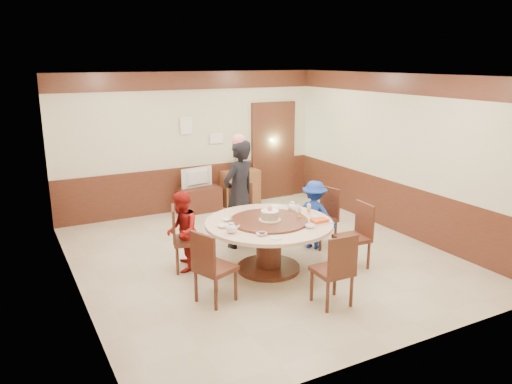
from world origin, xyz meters
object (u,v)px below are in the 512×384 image
person_standing (239,194)px  shrimp_platter (320,221)px  person_red (182,231)px  side_cabinet (240,188)px  birthday_cake (270,215)px  person_blue (314,215)px  thermos (237,162)px  tv_stand (199,199)px  banquet_table (269,236)px  television (199,178)px

person_standing → shrimp_platter: (0.55, -1.50, -0.12)m
person_red → side_cabinet: person_red is taller
birthday_cake → person_red: bearing=150.8°
person_blue → thermos: size_ratio=2.99×
person_red → birthday_cake: (1.12, -0.62, 0.26)m
tv_stand → person_blue: bearing=-72.0°
banquet_table → birthday_cake: size_ratio=5.82×
person_standing → person_blue: size_ratio=1.58×
person_standing → side_cabinet: person_standing is taller
shrimp_platter → side_cabinet: bearing=81.8°
person_standing → person_red: (-1.17, -0.49, -0.30)m
banquet_table → television: size_ratio=2.64×
tv_stand → birthday_cake: bearing=-93.3°
person_red → person_blue: 2.22m
shrimp_platter → side_cabinet: shrimp_platter is taller
television → thermos: (0.87, 0.03, 0.24)m
side_cabinet → television: bearing=-178.2°
banquet_table → person_blue: 1.19m
shrimp_platter → person_blue: bearing=59.8°
person_standing → birthday_cake: size_ratio=5.62×
birthday_cake → tv_stand: size_ratio=0.38×
person_blue → thermos: person_blue is taller
person_standing → thermos: bearing=-136.2°
tv_stand → television: (0.00, 0.00, 0.45)m
birthday_cake → side_cabinet: 3.53m
shrimp_platter → side_cabinet: 3.75m
person_standing → birthday_cake: bearing=65.9°
television → thermos: 0.91m
person_standing → person_red: person_standing is taller
banquet_table → birthday_cake: birthday_cake is taller
person_red → birthday_cake: person_red is taller
tv_stand → television: bearing=0.0°
tv_stand → thermos: size_ratio=2.24×
tv_stand → banquet_table: bearing=-93.4°
birthday_cake → banquet_table: bearing=92.2°
person_red → person_blue: bearing=107.2°
television → thermos: size_ratio=1.86×
birthday_cake → person_blue: bearing=23.0°
person_red → person_blue: size_ratio=1.05×
person_blue → side_cabinet: 2.84m
person_standing → shrimp_platter: 1.60m
tv_stand → shrimp_platter: bearing=-83.5°
person_standing → birthday_cake: person_standing is taller
banquet_table → thermos: (1.06, 3.28, 0.41)m
thermos → person_standing: bearing=-114.8°
television → person_blue: bearing=97.8°
side_cabinet → banquet_table: bearing=-109.2°
person_red → television: (1.31, 2.65, 0.11)m
tv_stand → thermos: (0.87, 0.03, 0.69)m
person_standing → tv_stand: 2.26m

